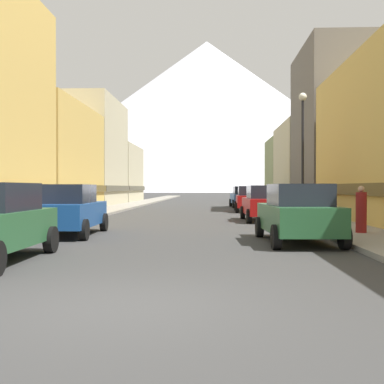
% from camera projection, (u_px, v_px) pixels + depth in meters
% --- Properties ---
extents(ground_plane, '(400.00, 400.00, 0.00)m').
position_uv_depth(ground_plane, '(125.00, 306.00, 6.76)').
color(ground_plane, '#383838').
extents(sidewalk_left, '(2.50, 100.00, 0.15)m').
position_uv_depth(sidewalk_left, '(127.00, 206.00, 42.00)').
color(sidewalk_left, gray).
rests_on(sidewalk_left, ground).
extents(sidewalk_right, '(2.50, 100.00, 0.15)m').
position_uv_depth(sidewalk_right, '(271.00, 206.00, 41.45)').
color(sidewalk_right, gray).
rests_on(sidewalk_right, ground).
extents(storefront_left_2, '(8.82, 11.48, 7.35)m').
position_uv_depth(storefront_left_2, '(24.00, 161.00, 33.07)').
color(storefront_left_2, '#D8B259').
rests_on(storefront_left_2, ground).
extents(storefront_left_3, '(9.75, 10.62, 9.73)m').
position_uv_depth(storefront_left_3, '(67.00, 155.00, 44.32)').
color(storefront_left_3, beige).
rests_on(storefront_left_3, ground).
extents(storefront_left_4, '(7.37, 10.80, 6.48)m').
position_uv_depth(storefront_left_4, '(106.00, 175.00, 55.41)').
color(storefront_left_4, beige).
rests_on(storefront_left_4, ground).
extents(storefront_right_2, '(7.03, 9.02, 11.55)m').
position_uv_depth(storefront_right_2, '(348.00, 132.00, 34.06)').
color(storefront_right_2, '#66605B').
rests_on(storefront_right_2, ground).
extents(storefront_right_3, '(6.95, 10.67, 7.50)m').
position_uv_depth(storefront_right_3, '(317.00, 167.00, 44.29)').
color(storefront_right_3, beige).
rests_on(storefront_right_3, ground).
extents(storefront_right_4, '(6.99, 8.11, 7.11)m').
position_uv_depth(storefront_right_4, '(298.00, 172.00, 54.01)').
color(storefront_right_4, '#8C9966').
rests_on(storefront_right_4, ground).
extents(car_left_1, '(2.20, 4.46, 1.78)m').
position_uv_depth(car_left_1, '(68.00, 210.00, 16.73)').
color(car_left_1, '#19478C').
rests_on(car_left_1, ground).
extents(car_right_0, '(2.21, 4.47, 1.78)m').
position_uv_depth(car_right_0, '(298.00, 213.00, 14.49)').
color(car_right_0, '#265933').
rests_on(car_right_0, ground).
extents(car_right_1, '(2.16, 4.45, 1.78)m').
position_uv_depth(car_right_1, '(264.00, 203.00, 23.89)').
color(car_right_1, '#9E1111').
rests_on(car_right_1, ground).
extents(car_right_2, '(2.16, 4.44, 1.78)m').
position_uv_depth(car_right_2, '(250.00, 199.00, 33.03)').
color(car_right_2, '#9E1111').
rests_on(car_right_2, ground).
extents(car_right_3, '(2.23, 4.47, 1.78)m').
position_uv_depth(car_right_3, '(243.00, 197.00, 40.73)').
color(car_right_3, '#19478C').
rests_on(car_right_3, ground).
extents(potted_plant_0, '(0.54, 0.54, 0.81)m').
position_uv_depth(potted_plant_0, '(330.00, 211.00, 23.56)').
color(potted_plant_0, brown).
rests_on(potted_plant_0, sidewalk_right).
extents(pedestrian_0, '(0.36, 0.36, 1.52)m').
position_uv_depth(pedestrian_0, '(283.00, 199.00, 34.27)').
color(pedestrian_0, brown).
rests_on(pedestrian_0, sidewalk_right).
extents(pedestrian_1, '(0.36, 0.36, 1.66)m').
position_uv_depth(pedestrian_1, '(327.00, 205.00, 21.02)').
color(pedestrian_1, brown).
rests_on(pedestrian_1, sidewalk_right).
extents(pedestrian_2, '(0.36, 0.36, 1.58)m').
position_uv_depth(pedestrian_2, '(361.00, 211.00, 16.21)').
color(pedestrian_2, maroon).
rests_on(pedestrian_2, sidewalk_right).
extents(streetlamp_right, '(0.36, 0.36, 5.86)m').
position_uv_depth(streetlamp_right, '(303.00, 137.00, 21.96)').
color(streetlamp_right, black).
rests_on(streetlamp_right, sidewalk_right).
extents(mountain_backdrop, '(216.46, 216.46, 82.66)m').
position_uv_depth(mountain_backdrop, '(207.00, 116.00, 266.22)').
color(mountain_backdrop, silver).
rests_on(mountain_backdrop, ground).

